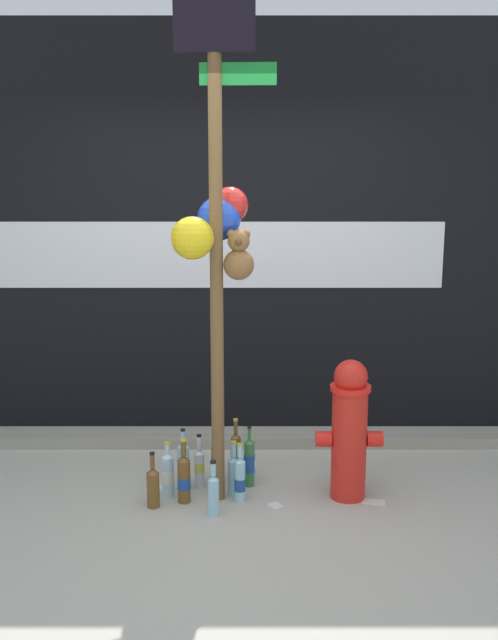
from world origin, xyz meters
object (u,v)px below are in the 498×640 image
(bottle_2, at_px, (235,473))
(bottle_10, at_px, (251,462))
(bottle_4, at_px, (251,462))
(bottle_7, at_px, (185,465))
(bottle_5, at_px, (241,479))
(bottle_6, at_px, (215,493))
(bottle_0, at_px, (217,462))
(bottle_9, at_px, (155,486))
(bottle_11, at_px, (169,474))
(fire_hydrant, at_px, (351,429))
(memorial_post, at_px, (219,203))
(bottle_3, at_px, (201,466))
(bottle_1, at_px, (186,478))
(bottle_8, at_px, (237,457))

(bottle_2, relative_size, bottle_10, 0.88)
(bottle_4, height_order, bottle_10, bottle_10)
(bottle_7, bearing_deg, bottle_4, 20.31)
(bottle_5, bearing_deg, bottle_2, 114.73)
(bottle_4, bearing_deg, bottle_7, -159.69)
(bottle_6, bearing_deg, bottle_0, 90.84)
(bottle_9, relative_size, bottle_11, 0.98)
(bottle_5, relative_size, bottle_11, 1.05)
(fire_hydrant, xyz_separation_m, bottle_7, (-1.02, 0.11, -0.28))
(bottle_6, bearing_deg, fire_hydrant, 16.62)
(memorial_post, relative_size, bottle_3, 8.54)
(bottle_1, relative_size, bottle_5, 1.09)
(bottle_5, bearing_deg, bottle_10, 75.47)
(bottle_5, distance_m, bottle_6, 0.24)
(bottle_0, xyz_separation_m, bottle_7, (-0.20, -0.11, 0.03))
(fire_hydrant, bearing_deg, bottle_4, 156.49)
(bottle_6, bearing_deg, bottle_4, 67.25)
(bottle_0, height_order, bottle_2, bottle_2)
(bottle_6, height_order, bottle_11, bottle_11)
(bottle_8, relative_size, bottle_11, 1.18)
(bottle_3, distance_m, bottle_4, 0.34)
(memorial_post, bearing_deg, bottle_10, 40.07)
(bottle_1, relative_size, bottle_2, 1.15)
(memorial_post, xyz_separation_m, bottle_3, (-0.13, 0.14, -1.66))
(bottle_0, bearing_deg, bottle_1, -121.84)
(bottle_4, relative_size, bottle_7, 0.76)
(bottle_1, height_order, bottle_2, bottle_1)
(bottle_4, relative_size, bottle_5, 0.82)
(memorial_post, height_order, bottle_4, memorial_post)
(memorial_post, distance_m, bottle_4, 1.71)
(bottle_11, bearing_deg, bottle_1, -36.87)
(bottle_2, bearing_deg, bottle_5, -65.27)
(bottle_11, bearing_deg, bottle_4, 26.90)
(memorial_post, height_order, bottle_3, memorial_post)
(bottle_0, distance_m, bottle_10, 0.22)
(fire_hydrant, distance_m, bottle_0, 0.90)
(memorial_post, distance_m, bottle_11, 1.68)
(bottle_1, xyz_separation_m, bottle_7, (-0.02, 0.18, 0.01))
(bottle_10, bearing_deg, bottle_0, 165.63)
(bottle_3, bearing_deg, bottle_11, -142.26)
(bottle_3, distance_m, bottle_7, 0.11)
(bottle_3, relative_size, bottle_8, 0.83)
(bottle_11, bearing_deg, bottle_7, 49.32)
(bottle_4, relative_size, bottle_6, 0.90)
(bottle_8, xyz_separation_m, bottle_9, (-0.49, -0.39, -0.02))
(bottle_11, bearing_deg, bottle_3, 37.74)
(bottle_8, distance_m, bottle_9, 0.62)
(fire_hydrant, xyz_separation_m, bottle_2, (-0.71, 0.03, -0.30))
(bottle_3, xyz_separation_m, bottle_8, (0.23, 0.10, 0.02))
(bottle_1, relative_size, bottle_10, 1.01)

